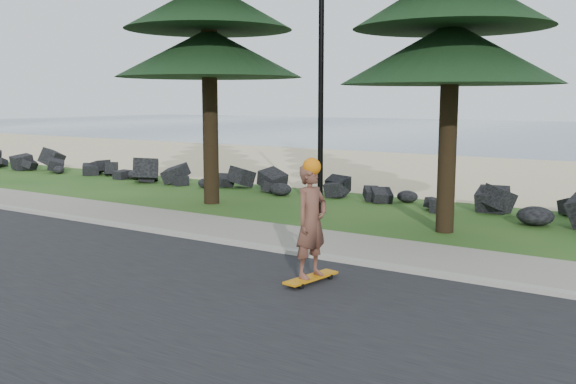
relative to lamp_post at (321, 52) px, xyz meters
name	(u,v)px	position (x,y,z in m)	size (l,w,h in m)	color
ground	(246,236)	(0.00, -3.20, -4.13)	(160.00, 160.00, 0.00)	#204816
road	(78,284)	(0.00, -7.70, -4.12)	(160.00, 7.00, 0.02)	black
kerb	(220,241)	(0.00, -4.10, -4.08)	(160.00, 0.20, 0.10)	gray
sidewalk	(252,232)	(0.00, -3.00, -4.09)	(160.00, 2.00, 0.08)	gray
beach_sand	(461,173)	(0.00, 11.30, -4.13)	(160.00, 15.00, 0.01)	#C7B584
seawall_boulders	(362,202)	(0.00, 2.40, -4.13)	(60.00, 2.40, 1.10)	black
lamp_post	(321,52)	(0.00, 0.00, 0.00)	(0.25, 0.14, 8.14)	black
skateboarder	(311,222)	(3.11, -5.58, -3.11)	(0.54, 1.13, 2.04)	#BD710B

